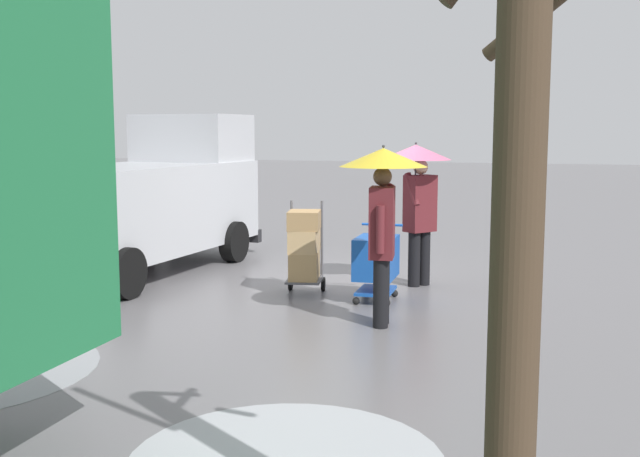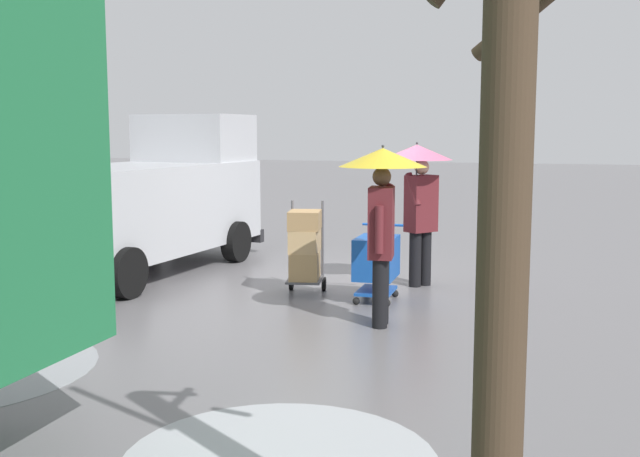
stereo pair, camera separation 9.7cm
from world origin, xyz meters
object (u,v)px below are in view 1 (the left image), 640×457
at_px(cargo_van_parked_right, 142,200).
at_px(bare_tree_near, 521,176).
at_px(pedestrian_pink_side, 418,180).
at_px(pedestrian_black_side, 383,193).
at_px(shopping_cart_vendor, 376,260).
at_px(hand_dolly_boxes, 304,247).

height_order(cargo_van_parked_right, bare_tree_near, bare_tree_near).
relative_size(pedestrian_pink_side, pedestrian_black_side, 1.00).
distance_m(pedestrian_pink_side, bare_tree_near, 7.82).
relative_size(shopping_cart_vendor, pedestrian_pink_side, 0.47).
xyz_separation_m(hand_dolly_boxes, bare_tree_near, (-3.33, 6.46, 1.42)).
relative_size(cargo_van_parked_right, pedestrian_black_side, 2.53).
relative_size(pedestrian_black_side, bare_tree_near, 0.49).
xyz_separation_m(cargo_van_parked_right, pedestrian_pink_side, (-4.53, -0.21, 0.41)).
height_order(pedestrian_black_side, bare_tree_near, bare_tree_near).
bearing_deg(shopping_cart_vendor, hand_dolly_boxes, -3.42).
relative_size(cargo_van_parked_right, shopping_cart_vendor, 5.34).
height_order(cargo_van_parked_right, pedestrian_black_side, cargo_van_parked_right).
bearing_deg(hand_dolly_boxes, pedestrian_black_side, 138.26).
distance_m(cargo_van_parked_right, pedestrian_black_side, 5.08).
relative_size(hand_dolly_boxes, pedestrian_pink_side, 0.61).
height_order(hand_dolly_boxes, bare_tree_near, bare_tree_near).
bearing_deg(cargo_van_parked_right, pedestrian_pink_side, -177.40).
distance_m(pedestrian_pink_side, pedestrian_black_side, 2.38).
height_order(cargo_van_parked_right, hand_dolly_boxes, cargo_van_parked_right).
relative_size(cargo_van_parked_right, bare_tree_near, 1.25).
xyz_separation_m(cargo_van_parked_right, shopping_cart_vendor, (-4.20, 0.96, -0.61)).
bearing_deg(cargo_van_parked_right, shopping_cart_vendor, 167.18).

